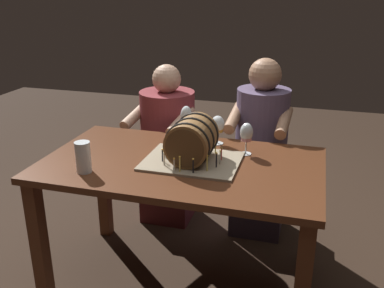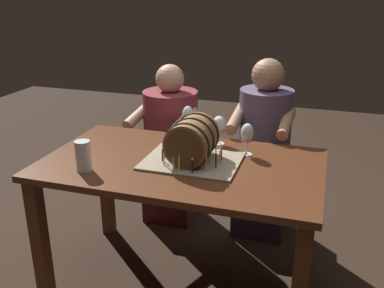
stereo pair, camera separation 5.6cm
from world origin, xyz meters
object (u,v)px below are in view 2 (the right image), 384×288
at_px(person_seated_left, 171,148).
at_px(person_seated_right, 263,156).
at_px(wine_glass_amber, 219,126).
at_px(wine_glass_rose, 247,134).
at_px(wine_glass_red, 188,117).
at_px(beer_pint, 83,157).
at_px(barrel_cake, 192,142).
at_px(dining_table, 182,181).

distance_m(person_seated_left, person_seated_right, 0.65).
height_order(wine_glass_amber, wine_glass_rose, wine_glass_rose).
height_order(wine_glass_red, beer_pint, wine_glass_red).
xyz_separation_m(wine_glass_rose, beer_pint, (-0.72, -0.45, -0.05)).
height_order(wine_glass_rose, person_seated_left, person_seated_left).
xyz_separation_m(wine_glass_red, person_seated_left, (-0.25, 0.37, -0.36)).
bearing_deg(person_seated_left, barrel_cake, -61.44).
relative_size(wine_glass_red, beer_pint, 1.32).
xyz_separation_m(wine_glass_red, person_seated_right, (0.40, 0.37, -0.34)).
relative_size(dining_table, beer_pint, 9.27).
bearing_deg(wine_glass_red, wine_glass_amber, -5.35).
bearing_deg(wine_glass_amber, barrel_cake, -101.98).
height_order(wine_glass_red, person_seated_right, person_seated_right).
height_order(barrel_cake, beer_pint, barrel_cake).
xyz_separation_m(dining_table, wine_glass_amber, (0.12, 0.31, 0.22)).
xyz_separation_m(dining_table, wine_glass_red, (-0.07, 0.33, 0.25)).
distance_m(dining_table, wine_glass_red, 0.42).
height_order(wine_glass_rose, wine_glass_red, wine_glass_red).
bearing_deg(wine_glass_rose, dining_table, -146.67).
bearing_deg(dining_table, person_seated_left, 114.69).
bearing_deg(wine_glass_amber, wine_glass_rose, -32.15).
relative_size(barrel_cake, beer_pint, 3.14).
bearing_deg(person_seated_left, wine_glass_red, -56.12).
distance_m(barrel_cake, beer_pint, 0.54).
distance_m(barrel_cake, person_seated_right, 0.81).
distance_m(dining_table, barrel_cake, 0.23).
xyz_separation_m(barrel_cake, wine_glass_red, (-0.13, 0.32, 0.03)).
height_order(dining_table, barrel_cake, barrel_cake).
height_order(dining_table, wine_glass_amber, wine_glass_amber).
bearing_deg(wine_glass_amber, person_seated_right, 62.32).
bearing_deg(person_seated_right, dining_table, -114.66).
distance_m(wine_glass_amber, wine_glass_rose, 0.22).
xyz_separation_m(barrel_cake, person_seated_left, (-0.38, 0.69, -0.33)).
xyz_separation_m(barrel_cake, beer_pint, (-0.47, -0.26, -0.04)).
height_order(dining_table, person_seated_right, person_seated_right).
bearing_deg(person_seated_left, wine_glass_rose, -38.99).
xyz_separation_m(dining_table, person_seated_right, (0.32, 0.70, -0.09)).
distance_m(barrel_cake, wine_glass_red, 0.35).
distance_m(dining_table, person_seated_left, 0.78).
distance_m(dining_table, wine_glass_amber, 0.40).
relative_size(dining_table, barrel_cake, 2.95).
distance_m(wine_glass_rose, wine_glass_red, 0.40).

